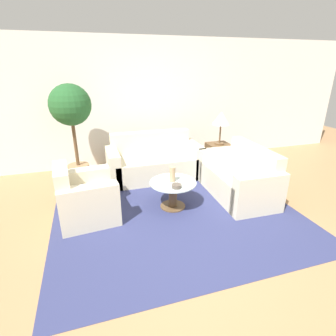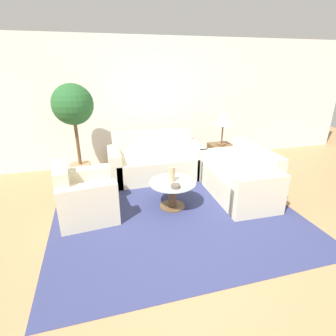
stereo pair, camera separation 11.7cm
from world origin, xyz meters
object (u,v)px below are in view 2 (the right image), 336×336
Objects in this scene: coffee_table at (172,191)px; vase at (172,174)px; sofa_main at (155,162)px; loveseat at (241,179)px; bowl at (176,186)px; table_lamp at (223,119)px; potted_plant at (74,113)px; armchair at (83,198)px.

vase reaches higher than coffee_table.
loveseat is at bearing -44.94° from sofa_main.
loveseat reaches higher than vase.
coffee_table is at bearing 86.39° from bowl.
loveseat is 2.39× the size of table_lamp.
potted_plant is (-1.38, 1.51, 0.99)m from coffee_table.
sofa_main reaches higher than armchair.
coffee_table is 4.99× the size of bowl.
bowl is (-1.22, -0.29, 0.16)m from loveseat.
sofa_main is at bearing 88.49° from bowl.
potted_plant is at bearing 171.16° from table_lamp.
sofa_main is 1.73m from potted_plant.
potted_plant is at bearing -2.38° from armchair.
coffee_table is 3.04× the size of vase.
coffee_table is at bearing -140.60° from table_lamp.
potted_plant reaches higher than armchair.
table_lamp is at bearing -7.74° from sofa_main.
bowl is (1.36, -1.71, -0.82)m from potted_plant.
vase is (-1.21, -0.06, 0.25)m from loveseat.
vase is at bearing 86.97° from bowl.
loveseat reaches higher than armchair.
bowl is at bearing -93.03° from vase.
loveseat reaches higher than bowl.
table_lamp reaches higher than coffee_table.
sofa_main is 2.80× the size of table_lamp.
armchair is 1.73m from potted_plant.
sofa_main is 1.48m from bowl.
loveseat is 10.75× the size of bowl.
sofa_main is at bearing 88.82° from coffee_table.
potted_plant is at bearing 132.88° from vase.
sofa_main is 1.67m from loveseat.
table_lamp is (1.32, 1.09, 0.81)m from coffee_table.
table_lamp reaches higher than sofa_main.
sofa_main is 12.60× the size of bowl.
sofa_main is at bearing -133.47° from loveseat.
bowl reaches higher than coffee_table.
armchair is at bearing -158.98° from table_lamp.
armchair is 2.50m from loveseat.
table_lamp is 4.50× the size of bowl.
vase is (-0.00, 0.03, 0.26)m from coffee_table.
armchair is 3.92× the size of vase.
potted_plant reaches higher than sofa_main.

